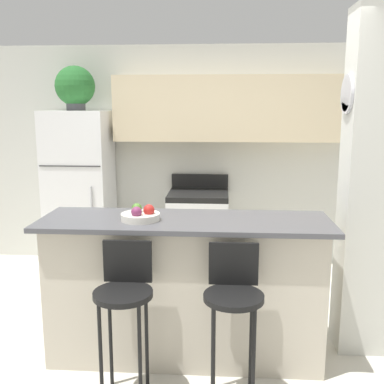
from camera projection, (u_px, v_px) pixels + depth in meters
The scene contains 11 objects.
ground_plane at pixel (185, 355), 3.41m from camera, with size 14.00×14.00×0.00m, color beige.
wall_back at pixel (212, 137), 5.19m from camera, with size 5.60×0.38×2.55m.
pillar_right at pixel (368, 186), 3.31m from camera, with size 0.38×0.32×2.55m.
counter_bar at pixel (185, 288), 3.31m from camera, with size 2.08×0.65×1.06m.
refrigerator at pixel (80, 191), 5.13m from camera, with size 0.70×0.63×1.81m.
stove_range at pixel (199, 231), 5.11m from camera, with size 0.67×0.66×1.07m.
bar_stool_left at pixel (124, 296), 2.83m from camera, with size 0.37×0.37×1.01m.
bar_stool_right at pixel (233, 299), 2.79m from camera, with size 0.37×0.37×1.01m.
potted_plant_on_fridge at pixel (75, 87), 4.91m from camera, with size 0.43×0.43×0.48m.
fruit_bowl at pixel (141, 215), 3.17m from camera, with size 0.28×0.28×0.12m.
trash_bin at pixel (127, 257), 5.03m from camera, with size 0.28×0.28×0.38m.
Camera 1 is at (0.26, -3.11, 1.85)m, focal length 42.00 mm.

